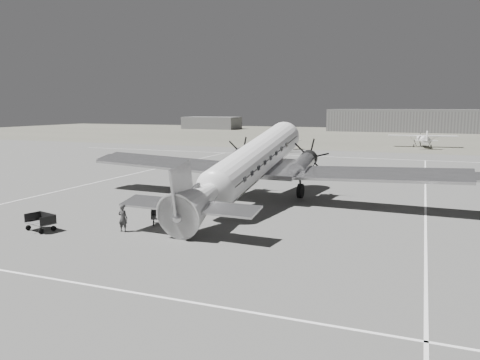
% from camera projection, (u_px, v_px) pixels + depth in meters
% --- Properties ---
extents(ground, '(260.00, 260.00, 0.00)m').
position_uv_depth(ground, '(237.00, 215.00, 31.88)').
color(ground, slate).
rests_on(ground, ground).
extents(taxi_line_near, '(60.00, 0.15, 0.01)m').
position_uv_depth(taxi_line_near, '(109.00, 288.00, 19.00)').
color(taxi_line_near, white).
rests_on(taxi_line_near, ground).
extents(taxi_line_right, '(0.15, 80.00, 0.01)m').
position_uv_depth(taxi_line_right, '(426.00, 232.00, 27.55)').
color(taxi_line_right, white).
rests_on(taxi_line_right, ground).
extents(taxi_line_left, '(0.15, 60.00, 0.01)m').
position_uv_depth(taxi_line_left, '(109.00, 179.00, 47.56)').
color(taxi_line_left, white).
rests_on(taxi_line_left, ground).
extents(taxi_line_horizon, '(90.00, 0.15, 0.01)m').
position_uv_depth(taxi_line_horizon, '(338.00, 157.00, 68.67)').
color(taxi_line_horizon, white).
rests_on(taxi_line_horizon, ground).
extents(grass_infield, '(260.00, 90.00, 0.01)m').
position_uv_depth(grass_infield, '(375.00, 136.00, 119.27)').
color(grass_infield, '#636154').
rests_on(grass_infield, ground).
extents(hangar_main, '(42.00, 14.00, 6.60)m').
position_uv_depth(hangar_main, '(401.00, 120.00, 139.96)').
color(hangar_main, slate).
rests_on(hangar_main, ground).
extents(shed_secondary, '(18.00, 10.00, 4.00)m').
position_uv_depth(shed_secondary, '(212.00, 123.00, 157.17)').
color(shed_secondary, '#5E5E5E').
rests_on(shed_secondary, ground).
extents(dc3_airliner, '(31.78, 22.66, 5.90)m').
position_uv_depth(dc3_airliner, '(250.00, 166.00, 34.72)').
color(dc3_airliner, '#BBBBBE').
rests_on(dc3_airliner, ground).
extents(light_plane_left, '(11.98, 12.13, 1.96)m').
position_uv_depth(light_plane_left, '(277.00, 145.00, 79.05)').
color(light_plane_left, white).
rests_on(light_plane_left, ground).
extents(light_plane_right, '(13.34, 11.39, 2.51)m').
position_uv_depth(light_plane_right, '(423.00, 140.00, 85.26)').
color(light_plane_right, white).
rests_on(light_plane_right, ground).
extents(baggage_cart_near, '(1.97, 1.80, 0.91)m').
position_uv_depth(baggage_cart_near, '(163.00, 217.00, 29.45)').
color(baggage_cart_near, '#5E5E5E').
rests_on(baggage_cart_near, ground).
extents(baggage_cart_far, '(2.05, 1.68, 1.01)m').
position_uv_depth(baggage_cart_far, '(41.00, 222.00, 27.81)').
color(baggage_cart_far, '#5E5E5E').
rests_on(baggage_cart_far, ground).
extents(ground_crew, '(0.62, 0.43, 1.62)m').
position_uv_depth(ground_crew, '(123.00, 218.00, 27.55)').
color(ground_crew, '#313131').
rests_on(ground_crew, ground).
extents(ramp_agent, '(0.77, 0.91, 1.64)m').
position_uv_depth(ramp_agent, '(167.00, 210.00, 29.74)').
color(ramp_agent, silver).
rests_on(ramp_agent, ground).
extents(passenger, '(0.72, 0.94, 1.71)m').
position_uv_depth(passenger, '(187.00, 202.00, 32.09)').
color(passenger, silver).
rests_on(passenger, ground).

